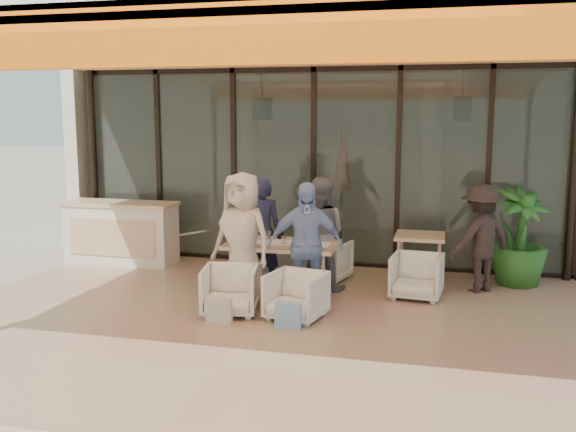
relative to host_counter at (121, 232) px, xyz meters
name	(u,v)px	position (x,y,z in m)	size (l,w,h in m)	color
ground	(262,321)	(3.09, -2.30, -0.53)	(70.00, 70.00, 0.00)	#C6B293
terrace_floor	(262,321)	(3.09, -2.30, -0.53)	(8.00, 6.00, 0.01)	tan
terrace_structure	(253,41)	(3.09, -2.56, 2.72)	(8.00, 6.00, 3.40)	silver
glass_storefront	(314,168)	(3.09, 0.70, 1.07)	(8.08, 0.10, 3.20)	#9EADA3
interior_block	(338,126)	(3.10, 3.02, 1.70)	(9.05, 3.62, 3.52)	silver
host_counter	(121,232)	(0.00, 0.00, 0.00)	(1.85, 0.65, 1.04)	silver
dining_table	(282,247)	(3.05, -1.18, 0.16)	(1.50, 0.90, 0.93)	#DBB385
chair_far_left	(271,257)	(2.64, -0.24, -0.21)	(0.62, 0.58, 0.64)	silver
chair_far_right	(325,259)	(3.48, -0.24, -0.19)	(0.65, 0.61, 0.67)	silver
chair_near_left	(230,288)	(2.64, -2.14, -0.19)	(0.66, 0.62, 0.68)	silver
chair_near_right	(296,294)	(3.48, -2.14, -0.20)	(0.64, 0.60, 0.65)	silver
diner_navy	(262,232)	(2.64, -0.74, 0.26)	(0.58, 0.38, 1.58)	#1A1C3A
diner_grey	(319,234)	(3.48, -0.74, 0.27)	(0.78, 0.61, 1.60)	slate
diner_cream	(242,239)	(2.64, -1.64, 0.34)	(0.85, 0.55, 1.74)	beige
diner_periwinkle	(305,246)	(3.48, -1.64, 0.29)	(0.96, 0.40, 1.63)	#7D99D1
tote_bag_cream	(219,311)	(2.64, -2.54, -0.36)	(0.30, 0.10, 0.34)	silver
tote_bag_blue	(288,316)	(3.48, -2.54, -0.36)	(0.30, 0.10, 0.34)	#99BFD8
side_table	(420,242)	(4.84, -0.13, 0.11)	(0.70, 0.70, 0.74)	#DBB385
side_chair	(417,274)	(4.84, -0.88, -0.19)	(0.66, 0.62, 0.68)	silver
standing_woman	(481,239)	(5.67, -0.34, 0.23)	(0.98, 0.56, 1.52)	black
potted_palm	(519,237)	(6.22, 0.14, 0.19)	(0.80, 0.80, 1.44)	#1E5919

